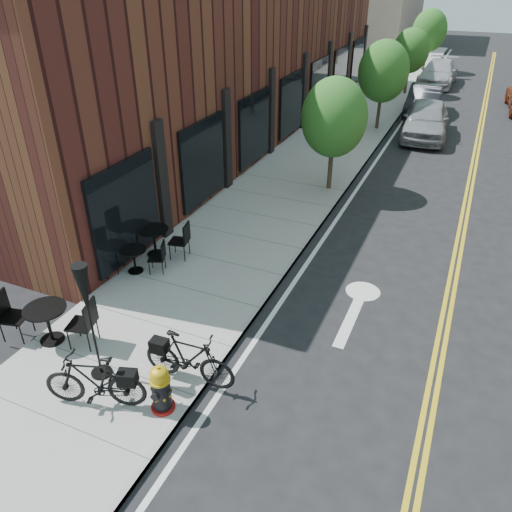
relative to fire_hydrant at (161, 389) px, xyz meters
The scene contains 17 objects.
ground 2.11m from the fire_hydrant, 78.35° to the left, with size 120.00×120.00×0.00m, color black.
sidewalk_near 12.10m from the fire_hydrant, 97.56° to the left, with size 4.00×70.00×0.12m, color #9E9B93.
building_near 17.35m from the fire_hydrant, 110.86° to the left, with size 5.00×28.00×7.00m, color #401714.
tree_near_a 11.17m from the fire_hydrant, 91.00° to the left, with size 2.20×2.20×3.81m.
tree_near_b 19.10m from the fire_hydrant, 90.58° to the left, with size 2.30×2.30×3.98m.
tree_near_c 27.06m from the fire_hydrant, 90.41° to the left, with size 2.10×2.10×3.67m.
tree_near_d 35.05m from the fire_hydrant, 90.31° to the left, with size 2.40×2.40×4.11m.
fire_hydrant is the anchor object (origin of this frame).
bicycle_left 1.20m from the fire_hydrant, 161.19° to the right, with size 0.53×1.86×1.12m, color black.
bicycle_right 0.80m from the fire_hydrant, 82.13° to the left, with size 0.52×1.86×1.12m, color black.
bistro_set_a 3.25m from the fire_hydrant, 168.71° to the left, with size 2.07×1.06×1.09m.
bistro_set_b 4.83m from the fire_hydrant, 131.35° to the left, with size 1.60×0.97×0.85m.
bistro_set_c 5.57m from the fire_hydrant, 124.95° to the left, with size 1.94×0.97×1.02m.
patio_umbrella 2.08m from the fire_hydrant, behind, with size 0.40×0.40×2.49m.
parked_car_a 18.96m from the fire_hydrant, 83.92° to the left, with size 1.92×4.78×1.63m, color #919298.
parked_car_b 22.74m from the fire_hydrant, 86.44° to the left, with size 1.58×4.52×1.49m, color black.
parked_car_c 30.82m from the fire_hydrant, 87.69° to the left, with size 2.13×5.24×1.52m, color #B6B6BB.
Camera 1 is at (3.68, -7.11, 7.09)m, focal length 35.00 mm.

